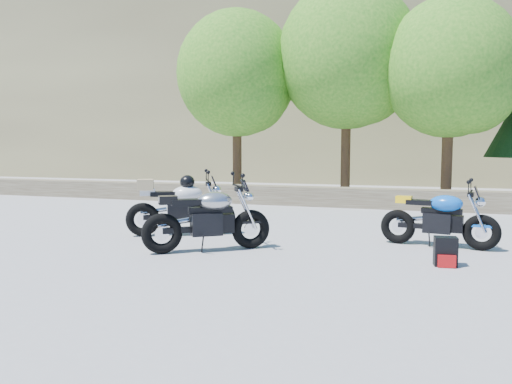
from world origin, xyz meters
TOP-DOWN VIEW (x-y plane):
  - ground at (0.00, 0.00)m, footprint 90.00×90.00m
  - stone_wall at (0.00, 5.50)m, footprint 22.00×0.55m
  - hillside at (3.00, 28.00)m, footprint 80.00×30.00m
  - tree_decid_left at (-2.39, 7.14)m, footprint 3.67×3.67m
  - tree_decid_mid at (0.91, 7.54)m, footprint 4.08×4.08m
  - tree_decid_right at (3.71, 6.94)m, footprint 3.54×3.54m
  - silver_bike at (-0.00, -0.62)m, footprint 1.66×1.25m
  - white_bike at (-1.00, 0.44)m, footprint 1.76×1.02m
  - blue_bike at (3.26, 0.79)m, footprint 1.78×0.56m
  - backpack at (3.31, -0.51)m, footprint 0.30×0.27m

SIDE VIEW (x-z plane):
  - ground at x=0.00m, z-range 0.00..0.00m
  - backpack at x=3.31m, z-range -0.01..0.38m
  - stone_wall at x=0.00m, z-range 0.00..0.50m
  - blue_bike at x=3.26m, z-range -0.01..0.88m
  - silver_bike at x=0.00m, z-range -0.01..0.96m
  - white_bike at x=-1.00m, z-range -0.01..1.05m
  - tree_decid_right at x=3.71m, z-range 0.79..6.20m
  - tree_decid_left at x=-2.39m, z-range 0.83..6.44m
  - tree_decid_mid at x=0.91m, z-range 0.92..7.16m
  - hillside at x=3.00m, z-range 0.00..15.00m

